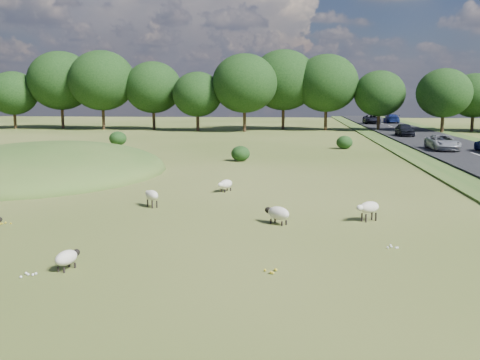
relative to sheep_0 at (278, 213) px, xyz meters
name	(u,v)px	position (x,y,z in m)	size (l,w,h in m)	color
ground	(234,160)	(-4.02, 20.91, -0.46)	(160.00, 160.00, 0.00)	#3A5019
mound	(45,173)	(-16.02, 12.91, -0.46)	(16.00, 20.00, 4.00)	#33561E
road	(455,149)	(15.98, 30.91, -0.33)	(8.00, 150.00, 0.25)	black
treeline	(253,85)	(-5.08, 56.34, 6.11)	(96.28, 14.66, 11.70)	black
shrubs	(213,143)	(-6.87, 28.75, 0.21)	(24.54, 13.42, 1.45)	black
sheep_0	(278,213)	(0.00, 0.00, 0.00)	(1.21, 1.12, 0.73)	beige
sheep_2	(152,195)	(-5.96, 2.78, 0.10)	(0.96, 1.08, 0.80)	beige
sheep_3	(67,258)	(-6.16, -6.34, -0.08)	(0.67, 1.08, 0.60)	beige
sheep_5	(369,207)	(3.74, 0.86, 0.12)	(1.15, 0.97, 0.84)	beige
sheep_6	(226,184)	(-3.01, 7.05, -0.04)	(0.89, 1.17, 0.66)	beige
car_0	(443,142)	(14.08, 28.32, 0.47)	(2.26, 4.91, 1.36)	#A0A1A7
car_1	(392,118)	(17.88, 74.60, 0.56)	(2.15, 5.30, 1.54)	navy
car_2	(372,119)	(14.08, 72.09, 0.54)	(2.49, 5.40, 1.50)	black
car_6	(405,130)	(14.08, 44.80, 0.55)	(1.79, 4.44, 1.51)	black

